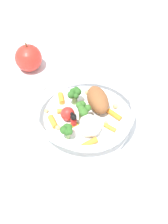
{
  "coord_description": "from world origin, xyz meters",
  "views": [
    {
      "loc": [
        0.05,
        -0.4,
        0.53
      ],
      "look_at": [
        0.01,
        0.0,
        0.03
      ],
      "focal_mm": 47.99,
      "sensor_mm": 36.0,
      "label": 1
    }
  ],
  "objects": [
    {
      "name": "food_container",
      "position": [
        0.01,
        0.0,
        0.03
      ],
      "size": [
        0.22,
        0.22,
        0.06
      ],
      "color": "white",
      "rests_on": "ground_plane"
    },
    {
      "name": "ground_plane",
      "position": [
        0.0,
        0.0,
        0.0
      ],
      "size": [
        2.4,
        2.4,
        0.0
      ],
      "primitive_type": "plane",
      "color": "white"
    },
    {
      "name": "loose_apple",
      "position": [
        -0.15,
        0.16,
        0.03
      ],
      "size": [
        0.07,
        0.07,
        0.08
      ],
      "color": "red",
      "rests_on": "ground_plane"
    }
  ]
}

